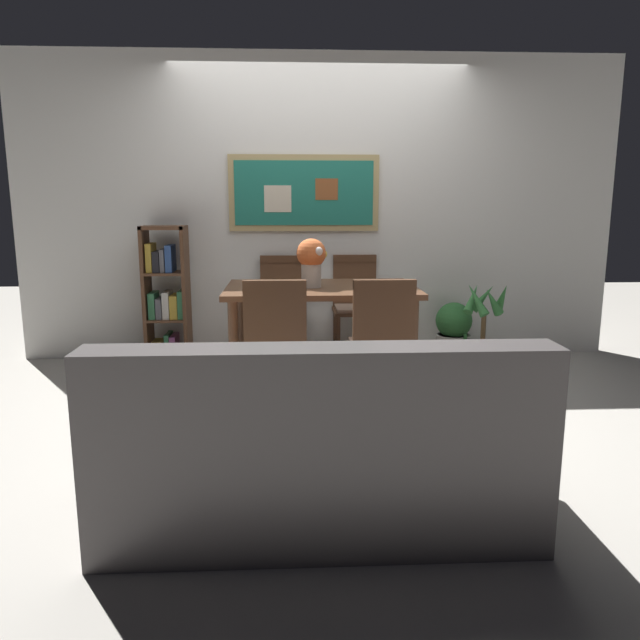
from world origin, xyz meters
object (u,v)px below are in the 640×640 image
dining_chair_near_right (381,337)px  flower_vase (311,259)px  tv_remote (378,284)px  bookshelf (166,300)px  potted_palm (484,332)px  dining_table (321,300)px  dining_chair_far_left (282,300)px  leather_couch (318,453)px  dining_chair_near_left (276,338)px  potted_ivy (454,331)px  dining_chair_far_right (355,298)px

dining_chair_near_right → flower_vase: bearing=119.6°
flower_vase → tv_remote: (0.51, 0.08, -0.20)m
bookshelf → potted_palm: bearing=-8.4°
dining_table → bookshelf: bookshelf is taller
dining_chair_far_left → leather_couch: dining_chair_far_left is taller
dining_table → dining_chair_near_right: size_ratio=1.54×
dining_chair_near_left → potted_ivy: size_ratio=1.67×
dining_chair_near_left → bookshelf: bookshelf is taller
dining_table → bookshelf: bearing=152.3°
leather_couch → dining_chair_near_left: bearing=99.2°
leather_couch → dining_chair_far_left: bearing=93.7°
dining_chair_far_left → leather_couch: bearing=-86.3°
flower_vase → potted_ivy: bearing=28.6°
tv_remote → potted_palm: bearing=14.4°
tv_remote → dining_chair_far_right: bearing=97.3°
bookshelf → flower_vase: bookshelf is taller
dining_chair_near_left → flower_vase: 0.87m
dining_chair_far_left → dining_chair_far_right: bearing=3.9°
leather_couch → tv_remote: size_ratio=11.12×
dining_chair_near_left → bookshelf: 1.70m
dining_chair_near_right → potted_ivy: dining_chair_near_right is taller
dining_chair_far_left → dining_chair_near_right: bearing=-66.8°
dining_chair_far_right → bookshelf: 1.62m
dining_table → dining_chair_near_right: (0.34, -0.75, -0.11)m
flower_vase → tv_remote: flower_vase is taller
dining_table → dining_chair_far_right: 0.85m
dining_chair_near_left → tv_remote: dining_chair_near_left is taller
dining_chair_near_left → dining_chair_far_left: same height
dining_chair_far_right → dining_chair_near_left: bearing=-113.8°
dining_chair_far_left → potted_palm: 1.70m
dining_chair_far_left → dining_chair_near_right: size_ratio=1.00×
dining_chair_far_left → flower_vase: bearing=-73.5°
dining_chair_near_left → bookshelf: size_ratio=0.78×
dining_table → dining_chair_far_right: size_ratio=1.54×
dining_table → tv_remote: (0.43, 0.05, 0.11)m
leather_couch → tv_remote: bearing=74.9°
leather_couch → potted_ivy: size_ratio=3.30×
potted_ivy → flower_vase: (-1.27, -0.69, 0.70)m
dining_chair_far_right → flower_vase: size_ratio=2.56×
potted_palm → tv_remote: (-0.90, -0.23, 0.43)m
flower_vase → dining_chair_near_left: bearing=-109.4°
flower_vase → tv_remote: size_ratio=2.19×
dining_table → dining_chair_near_left: (-0.32, -0.74, -0.11)m
dining_chair_far_right → potted_ivy: 0.90m
dining_table → bookshelf: (-1.27, 0.67, -0.10)m
dining_chair_far_left → dining_table: bearing=-67.8°
dining_chair_near_left → dining_chair_far_left: bearing=89.0°
dining_chair_near_left → potted_ivy: dining_chair_near_left is taller
dining_chair_near_left → flower_vase: flower_vase is taller
tv_remote → dining_chair_far_left: bearing=137.3°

